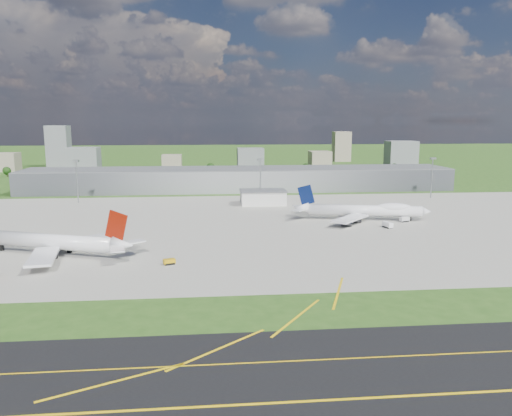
{
  "coord_description": "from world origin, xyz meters",
  "views": [
    {
      "loc": [
        -21.49,
        -189.26,
        48.68
      ],
      "look_at": [
        -0.11,
        36.68,
        9.0
      ],
      "focal_mm": 35.0,
      "sensor_mm": 36.0,
      "label": 1
    }
  ],
  "objects": [
    {
      "name": "van_white_far",
      "position": [
        73.18,
        41.49,
        1.24
      ],
      "size": [
        5.19,
        3.54,
        2.46
      ],
      "rotation": [
        0.0,
        0.0,
        0.31
      ],
      "color": "silver",
      "rests_on": "ground"
    },
    {
      "name": "ops_building",
      "position": [
        10.0,
        100.0,
        4.0
      ],
      "size": [
        26.0,
        16.0,
        8.0
      ],
      "primitive_type": "cube",
      "color": "silver",
      "rests_on": "ground"
    },
    {
      "name": "airliner_blue_quad",
      "position": [
        55.02,
        48.04,
        4.85
      ],
      "size": [
        66.44,
        51.41,
        17.47
      ],
      "rotation": [
        0.0,
        0.0,
        -0.2
      ],
      "color": "white",
      "rests_on": "ground"
    },
    {
      "name": "van_white_near",
      "position": [
        60.15,
        28.82,
        1.36
      ],
      "size": [
        3.79,
        5.81,
        2.71
      ],
      "rotation": [
        0.0,
        0.0,
        1.86
      ],
      "color": "white",
      "rests_on": "ground"
    },
    {
      "name": "bldg_tall_w",
      "position": [
        -180.0,
        360.0,
        22.0
      ],
      "size": [
        22.0,
        20.0,
        44.0
      ],
      "primitive_type": "cube",
      "color": "slate",
      "rests_on": "ground"
    },
    {
      "name": "bldg_ce",
      "position": [
        100.0,
        350.0,
        8.0
      ],
      "size": [
        22.0,
        24.0,
        16.0
      ],
      "primitive_type": "cube",
      "color": "gray",
      "rests_on": "ground"
    },
    {
      "name": "terminal",
      "position": [
        0.0,
        165.0,
        7.5
      ],
      "size": [
        300.0,
        42.0,
        15.0
      ],
      "primitive_type": "cube",
      "color": "gray",
      "rests_on": "ground"
    },
    {
      "name": "bldg_e",
      "position": [
        180.0,
        320.0,
        14.0
      ],
      "size": [
        30.0,
        22.0,
        28.0
      ],
      "primitive_type": "cube",
      "color": "slate",
      "rests_on": "ground"
    },
    {
      "name": "tree_w",
      "position": [
        -110.0,
        265.0,
        4.86
      ],
      "size": [
        6.75,
        6.75,
        8.25
      ],
      "color": "#382314",
      "rests_on": "ground"
    },
    {
      "name": "tug_yellow",
      "position": [
        -35.6,
        -21.96,
        1.0
      ],
      "size": [
        4.51,
        3.51,
        1.93
      ],
      "rotation": [
        0.0,
        0.0,
        0.36
      ],
      "color": "#D19E0C",
      "rests_on": "ground"
    },
    {
      "name": "tree_far_w",
      "position": [
        -200.0,
        270.0,
        5.18
      ],
      "size": [
        7.2,
        7.2,
        8.8
      ],
      "color": "#382314",
      "rests_on": "ground"
    },
    {
      "name": "bldg_tall_e",
      "position": [
        140.0,
        410.0,
        18.0
      ],
      "size": [
        20.0,
        18.0,
        36.0
      ],
      "primitive_type": "cube",
      "color": "gray",
      "rests_on": "ground"
    },
    {
      "name": "tree_e",
      "position": [
        70.0,
        275.0,
        5.51
      ],
      "size": [
        7.65,
        7.65,
        9.35
      ],
      "color": "#382314",
      "rests_on": "ground"
    },
    {
      "name": "bldg_cw",
      "position": [
        -60.0,
        340.0,
        7.0
      ],
      "size": [
        20.0,
        18.0,
        14.0
      ],
      "primitive_type": "cube",
      "color": "gray",
      "rests_on": "ground"
    },
    {
      "name": "apron",
      "position": [
        10.0,
        40.0,
        0.04
      ],
      "size": [
        360.0,
        190.0,
        0.08
      ],
      "primitive_type": "cube",
      "color": "#99978B",
      "rests_on": "ground"
    },
    {
      "name": "ground",
      "position": [
        0.0,
        150.0,
        0.0
      ],
      "size": [
        1400.0,
        1400.0,
        0.0
      ],
      "primitive_type": "plane",
      "color": "#2C5119",
      "rests_on": "ground"
    },
    {
      "name": "bldg_far_w",
      "position": [
        -220.0,
        320.0,
        9.0
      ],
      "size": [
        24.0,
        20.0,
        18.0
      ],
      "primitive_type": "cube",
      "color": "gray",
      "rests_on": "ground"
    },
    {
      "name": "mast_west",
      "position": [
        -100.0,
        115.0,
        17.71
      ],
      "size": [
        3.5,
        2.0,
        25.9
      ],
      "color": "gray",
      "rests_on": "ground"
    },
    {
      "name": "mast_center",
      "position": [
        10.0,
        115.0,
        17.71
      ],
      "size": [
        3.5,
        2.0,
        25.9
      ],
      "color": "gray",
      "rests_on": "ground"
    },
    {
      "name": "airliner_red_twin",
      "position": [
        -78.25,
        -5.56,
        4.83
      ],
      "size": [
        63.53,
        48.15,
        18.12
      ],
      "rotation": [
        0.0,
        0.0,
        2.78
      ],
      "color": "white",
      "rests_on": "ground"
    },
    {
      "name": "bldg_c",
      "position": [
        20.0,
        310.0,
        11.0
      ],
      "size": [
        26.0,
        20.0,
        22.0
      ],
      "primitive_type": "cube",
      "color": "slate",
      "rests_on": "ground"
    },
    {
      "name": "bldg_w",
      "position": [
        -140.0,
        300.0,
        12.0
      ],
      "size": [
        28.0,
        22.0,
        24.0
      ],
      "primitive_type": "cube",
      "color": "slate",
      "rests_on": "ground"
    },
    {
      "name": "tree_c",
      "position": [
        -20.0,
        280.0,
        5.84
      ],
      "size": [
        8.1,
        8.1,
        9.9
      ],
      "color": "#382314",
      "rests_on": "ground"
    },
    {
      "name": "taxiway",
      "position": [
        0.0,
        -110.0,
        0.03
      ],
      "size": [
        1400.0,
        60.0,
        0.06
      ],
      "primitive_type": "cube",
      "color": "black",
      "rests_on": "ground"
    },
    {
      "name": "mast_east",
      "position": [
        120.0,
        115.0,
        17.71
      ],
      "size": [
        3.5,
        2.0,
        25.9
      ],
      "color": "gray",
      "rests_on": "ground"
    },
    {
      "name": "tree_far_e",
      "position": [
        160.0,
        285.0,
        4.53
      ],
      "size": [
        6.3,
        6.3,
        7.7
      ],
      "color": "#382314",
      "rests_on": "ground"
    }
  ]
}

